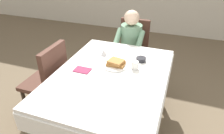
{
  "coord_description": "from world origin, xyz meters",
  "views": [
    {
      "loc": [
        0.59,
        -1.62,
        1.83
      ],
      "look_at": [
        -0.0,
        0.05,
        0.79
      ],
      "focal_mm": 32.46,
      "sensor_mm": 36.0,
      "label": 1
    }
  ],
  "objects_px": {
    "fork_left_of_plate": "(98,64)",
    "knife_right_of_plate": "(132,70)",
    "chair_diner": "(133,46)",
    "plate_breakfast": "(115,65)",
    "syrup_pitcher": "(104,53)",
    "spoon_near_edge": "(102,82)",
    "dining_table_main": "(111,81)",
    "cup_coffee": "(135,65)",
    "breakfast_stack": "(116,63)",
    "diner_person": "(130,42)",
    "chair_left_side": "(49,77)",
    "bowl_butter": "(141,59)"
  },
  "relations": [
    {
      "from": "fork_left_of_plate",
      "to": "knife_right_of_plate",
      "type": "distance_m",
      "value": 0.38
    },
    {
      "from": "chair_diner",
      "to": "knife_right_of_plate",
      "type": "xyz_separation_m",
      "value": [
        0.25,
        -1.02,
        0.21
      ]
    },
    {
      "from": "plate_breakfast",
      "to": "syrup_pitcher",
      "type": "relative_size",
      "value": 3.5
    },
    {
      "from": "spoon_near_edge",
      "to": "dining_table_main",
      "type": "bearing_deg",
      "value": 96.44
    },
    {
      "from": "cup_coffee",
      "to": "fork_left_of_plate",
      "type": "xyz_separation_m",
      "value": [
        -0.4,
        -0.03,
        -0.04
      ]
    },
    {
      "from": "breakfast_stack",
      "to": "spoon_near_edge",
      "type": "relative_size",
      "value": 1.25
    },
    {
      "from": "chair_diner",
      "to": "diner_person",
      "type": "xyz_separation_m",
      "value": [
        -0.0,
        -0.16,
        0.14
      ]
    },
    {
      "from": "diner_person",
      "to": "chair_left_side",
      "type": "xyz_separation_m",
      "value": [
        -0.7,
        -1.01,
        -0.14
      ]
    },
    {
      "from": "cup_coffee",
      "to": "chair_left_side",
      "type": "bearing_deg",
      "value": -169.59
    },
    {
      "from": "diner_person",
      "to": "dining_table_main",
      "type": "bearing_deg",
      "value": 93.88
    },
    {
      "from": "dining_table_main",
      "to": "bowl_butter",
      "type": "distance_m",
      "value": 0.44
    },
    {
      "from": "fork_left_of_plate",
      "to": "syrup_pitcher",
      "type": "bearing_deg",
      "value": 3.0
    },
    {
      "from": "chair_diner",
      "to": "spoon_near_edge",
      "type": "bearing_deg",
      "value": 91.84
    },
    {
      "from": "diner_person",
      "to": "breakfast_stack",
      "type": "relative_size",
      "value": 5.97
    },
    {
      "from": "diner_person",
      "to": "syrup_pitcher",
      "type": "xyz_separation_m",
      "value": [
        -0.14,
        -0.66,
        0.11
      ]
    },
    {
      "from": "bowl_butter",
      "to": "spoon_near_edge",
      "type": "distance_m",
      "value": 0.59
    },
    {
      "from": "bowl_butter",
      "to": "chair_diner",
      "type": "bearing_deg",
      "value": 110.16
    },
    {
      "from": "bowl_butter",
      "to": "knife_right_of_plate",
      "type": "xyz_separation_m",
      "value": [
        -0.05,
        -0.22,
        -0.02
      ]
    },
    {
      "from": "breakfast_stack",
      "to": "spoon_near_edge",
      "type": "bearing_deg",
      "value": -94.22
    },
    {
      "from": "plate_breakfast",
      "to": "bowl_butter",
      "type": "distance_m",
      "value": 0.31
    },
    {
      "from": "dining_table_main",
      "to": "chair_left_side",
      "type": "distance_m",
      "value": 0.78
    },
    {
      "from": "diner_person",
      "to": "syrup_pitcher",
      "type": "relative_size",
      "value": 14.0
    },
    {
      "from": "cup_coffee",
      "to": "syrup_pitcher",
      "type": "height_order",
      "value": "cup_coffee"
    },
    {
      "from": "chair_left_side",
      "to": "cup_coffee",
      "type": "relative_size",
      "value": 8.23
    },
    {
      "from": "syrup_pitcher",
      "to": "dining_table_main",
      "type": "bearing_deg",
      "value": -58.84
    },
    {
      "from": "diner_person",
      "to": "knife_right_of_plate",
      "type": "height_order",
      "value": "diner_person"
    },
    {
      "from": "chair_left_side",
      "to": "breakfast_stack",
      "type": "relative_size",
      "value": 4.95
    },
    {
      "from": "fork_left_of_plate",
      "to": "spoon_near_edge",
      "type": "height_order",
      "value": "same"
    },
    {
      "from": "syrup_pitcher",
      "to": "knife_right_of_plate",
      "type": "bearing_deg",
      "value": -27.69
    },
    {
      "from": "fork_left_of_plate",
      "to": "knife_right_of_plate",
      "type": "height_order",
      "value": "same"
    },
    {
      "from": "breakfast_stack",
      "to": "spoon_near_edge",
      "type": "distance_m",
      "value": 0.33
    },
    {
      "from": "knife_right_of_plate",
      "to": "chair_left_side",
      "type": "bearing_deg",
      "value": 95.46
    },
    {
      "from": "breakfast_stack",
      "to": "syrup_pitcher",
      "type": "relative_size",
      "value": 2.35
    },
    {
      "from": "diner_person",
      "to": "cup_coffee",
      "type": "relative_size",
      "value": 9.91
    },
    {
      "from": "chair_diner",
      "to": "cup_coffee",
      "type": "height_order",
      "value": "chair_diner"
    },
    {
      "from": "breakfast_stack",
      "to": "fork_left_of_plate",
      "type": "xyz_separation_m",
      "value": [
        -0.2,
        -0.02,
        -0.04
      ]
    },
    {
      "from": "diner_person",
      "to": "fork_left_of_plate",
      "type": "distance_m",
      "value": 0.88
    },
    {
      "from": "knife_right_of_plate",
      "to": "cup_coffee",
      "type": "bearing_deg",
      "value": -38.73
    },
    {
      "from": "diner_person",
      "to": "bowl_butter",
      "type": "distance_m",
      "value": 0.72
    },
    {
      "from": "chair_left_side",
      "to": "cup_coffee",
      "type": "height_order",
      "value": "chair_left_side"
    },
    {
      "from": "knife_right_of_plate",
      "to": "plate_breakfast",
      "type": "bearing_deg",
      "value": 80.73
    },
    {
      "from": "plate_breakfast",
      "to": "breakfast_stack",
      "type": "bearing_deg",
      "value": -21.49
    },
    {
      "from": "breakfast_stack",
      "to": "dining_table_main",
      "type": "bearing_deg",
      "value": -89.4
    },
    {
      "from": "cup_coffee",
      "to": "fork_left_of_plate",
      "type": "bearing_deg",
      "value": -175.31
    },
    {
      "from": "fork_left_of_plate",
      "to": "dining_table_main",
      "type": "bearing_deg",
      "value": -127.18
    },
    {
      "from": "syrup_pitcher",
      "to": "fork_left_of_plate",
      "type": "distance_m",
      "value": 0.21
    },
    {
      "from": "fork_left_of_plate",
      "to": "knife_right_of_plate",
      "type": "xyz_separation_m",
      "value": [
        0.38,
        0.0,
        0.0
      ]
    },
    {
      "from": "plate_breakfast",
      "to": "fork_left_of_plate",
      "type": "height_order",
      "value": "plate_breakfast"
    },
    {
      "from": "fork_left_of_plate",
      "to": "chair_diner",
      "type": "bearing_deg",
      "value": -8.19
    },
    {
      "from": "plate_breakfast",
      "to": "breakfast_stack",
      "type": "xyz_separation_m",
      "value": [
        0.01,
        -0.0,
        0.03
      ]
    }
  ]
}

